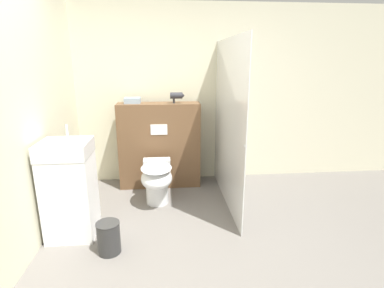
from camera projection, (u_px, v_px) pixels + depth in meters
The scene contains 9 objects.
ground_plane at pixel (181, 272), 2.54m from camera, with size 12.00×12.00×0.00m, color slate.
wall_back at pixel (171, 95), 4.29m from camera, with size 8.00×0.06×2.50m.
partition_panel at pixel (160, 145), 4.18m from camera, with size 1.12×0.31×1.18m.
shower_glass at pixel (228, 124), 3.58m from camera, with size 0.04×1.67×1.99m.
toilet at pixel (157, 180), 3.68m from camera, with size 0.38×0.61×0.51m.
sink_vanity at pixel (70, 189), 2.97m from camera, with size 0.47×0.44×1.13m.
hair_drier at pixel (177, 96), 3.99m from camera, with size 0.19×0.08×0.15m.
folded_towel at pixel (132, 100), 4.01m from camera, with size 0.21×0.18×0.07m.
waste_bin at pixel (109, 238), 2.77m from camera, with size 0.22×0.22×0.30m.
Camera 1 is at (-0.10, -2.16, 1.73)m, focal length 28.00 mm.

